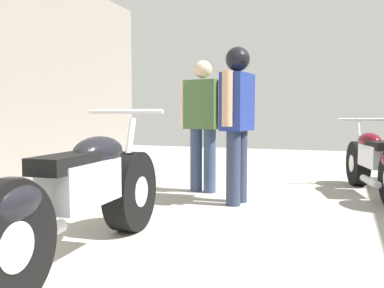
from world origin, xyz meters
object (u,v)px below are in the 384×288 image
(mechanic_in_blue, at_px, (203,118))
(mechanic_with_helmet, at_px, (237,111))
(motorcycle_black_naked, at_px, (376,163))
(motorcycle_maroon_cruiser, at_px, (78,198))

(mechanic_in_blue, xyz_separation_m, mechanic_with_helmet, (0.57, -0.53, 0.09))
(motorcycle_black_naked, bearing_deg, motorcycle_maroon_cruiser, -122.47)
(motorcycle_maroon_cruiser, bearing_deg, mechanic_with_helmet, 75.78)
(motorcycle_maroon_cruiser, relative_size, mechanic_in_blue, 1.34)
(motorcycle_black_naked, distance_m, mechanic_in_blue, 2.12)
(mechanic_in_blue, relative_size, mechanic_with_helmet, 0.97)
(motorcycle_maroon_cruiser, height_order, mechanic_in_blue, mechanic_in_blue)
(motorcycle_black_naked, relative_size, mechanic_in_blue, 1.19)
(motorcycle_black_naked, bearing_deg, mechanic_in_blue, -167.23)
(motorcycle_maroon_cruiser, height_order, motorcycle_black_naked, motorcycle_maroon_cruiser)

